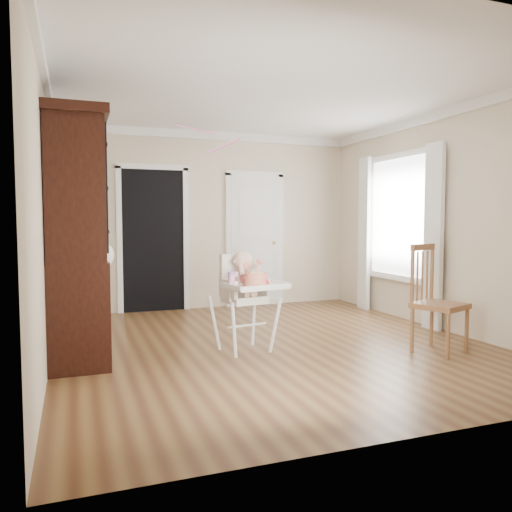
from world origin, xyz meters
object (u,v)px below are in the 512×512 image
object	(u,v)px
high_chair	(245,291)
cake	(256,280)
china_cabinet	(76,239)
sippy_cup	(232,278)
dining_chair	(437,302)

from	to	relation	value
high_chair	cake	world-z (taller)	high_chair
cake	china_cabinet	size ratio (longest dim) A/B	0.12
cake	china_cabinet	xyz separation A→B (m)	(-1.64, 0.62, 0.40)
cake	china_cabinet	world-z (taller)	china_cabinet
high_chair	sippy_cup	xyz separation A→B (m)	(-0.18, -0.14, 0.15)
high_chair	dining_chair	bearing A→B (deg)	-31.41
dining_chair	cake	bearing A→B (deg)	145.51
cake	china_cabinet	distance (m)	1.79
china_cabinet	cake	bearing A→B (deg)	-20.64
sippy_cup	china_cabinet	bearing A→B (deg)	161.47
high_chair	dining_chair	size ratio (longest dim) A/B	0.92
sippy_cup	china_cabinet	size ratio (longest dim) A/B	0.07
cake	sippy_cup	xyz separation A→B (m)	(-0.21, 0.14, 0.01)
cake	china_cabinet	bearing A→B (deg)	159.36
dining_chair	high_chair	bearing A→B (deg)	137.82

